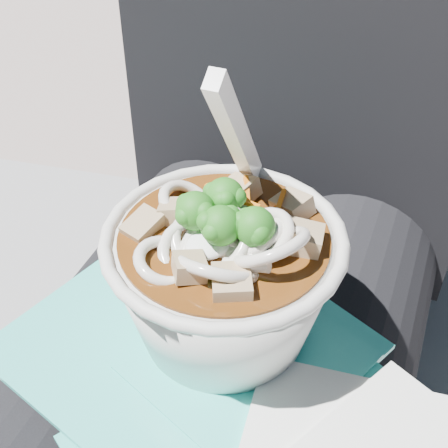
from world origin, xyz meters
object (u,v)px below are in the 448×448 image
(stone_ledge, at_px, (249,446))
(udon_bowl, at_px, (224,271))
(lap, at_px, (197,414))
(person_body, at_px, (237,309))
(plastic_bag, at_px, (227,377))

(stone_ledge, bearing_deg, udon_bowl, -82.86)
(udon_bowl, bearing_deg, lap, -133.43)
(stone_ledge, relative_size, person_body, 1.03)
(stone_ledge, bearing_deg, plastic_bag, -79.08)
(lap, xyz_separation_m, person_body, (-0.00, 0.09, 0.03))
(person_body, height_order, udon_bowl, person_body)
(person_body, bearing_deg, lap, -90.00)
(plastic_bag, bearing_deg, person_body, 106.44)
(person_body, relative_size, udon_bowl, 4.84)
(plastic_bag, bearing_deg, stone_ledge, 100.92)
(person_body, xyz_separation_m, plastic_bag, (0.03, -0.11, 0.06))
(stone_ledge, bearing_deg, person_body, -90.00)
(plastic_bag, distance_m, udon_bowl, 0.08)
(stone_ledge, height_order, plastic_bag, plastic_bag)
(udon_bowl, bearing_deg, plastic_bag, -65.57)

